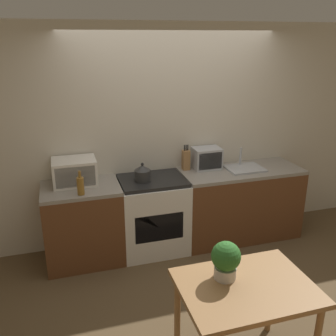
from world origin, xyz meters
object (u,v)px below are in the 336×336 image
at_px(bottle, 80,185).
at_px(dining_table, 245,297).
at_px(kettle, 143,173).
at_px(microwave, 75,172).
at_px(toaster_oven, 207,158).
at_px(stove_range, 153,215).

bearing_deg(bottle, dining_table, -58.66).
bearing_deg(bottle, kettle, 15.53).
distance_m(microwave, dining_table, 2.29).
bearing_deg(toaster_oven, microwave, -177.95).
xyz_separation_m(kettle, bottle, (-0.69, -0.19, 0.01)).
bearing_deg(toaster_oven, bottle, -166.08).
bearing_deg(bottle, stove_range, 15.03).
xyz_separation_m(bottle, dining_table, (1.02, -1.67, -0.33)).
xyz_separation_m(kettle, toaster_oven, (0.85, 0.19, 0.04)).
bearing_deg(microwave, toaster_oven, 2.05).
height_order(stove_range, bottle, bottle).
bearing_deg(microwave, bottle, -83.64).
xyz_separation_m(microwave, bottle, (0.04, -0.33, -0.04)).
distance_m(stove_range, toaster_oven, 0.95).
bearing_deg(dining_table, stove_range, 96.27).
bearing_deg(toaster_oven, dining_table, -104.40).
relative_size(stove_range, kettle, 4.22).
height_order(stove_range, microwave, microwave).
bearing_deg(toaster_oven, kettle, -167.41).
xyz_separation_m(stove_range, toaster_oven, (0.73, 0.17, 0.58)).
bearing_deg(microwave, stove_range, -7.32).
relative_size(microwave, dining_table, 0.49).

